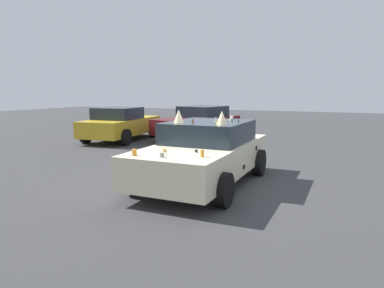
% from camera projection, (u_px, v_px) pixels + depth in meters
% --- Properties ---
extents(ground_plane, '(60.00, 60.00, 0.00)m').
position_uv_depth(ground_plane, '(204.00, 184.00, 8.01)').
color(ground_plane, '#38383A').
extents(art_car_decorated, '(4.36, 2.12, 1.70)m').
position_uv_depth(art_car_decorated, '(205.00, 152.00, 7.95)').
color(art_car_decorated, beige).
rests_on(art_car_decorated, ground).
extents(parked_sedan_near_right, '(4.72, 2.74, 1.42)m').
position_uv_depth(parked_sedan_near_right, '(199.00, 122.00, 15.61)').
color(parked_sedan_near_right, '#5B1419').
rests_on(parked_sedan_near_right, ground).
extents(parked_sedan_near_left, '(4.33, 2.35, 1.41)m').
position_uv_depth(parked_sedan_near_left, '(121.00, 124.00, 14.92)').
color(parked_sedan_near_left, gold).
rests_on(parked_sedan_near_left, ground).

